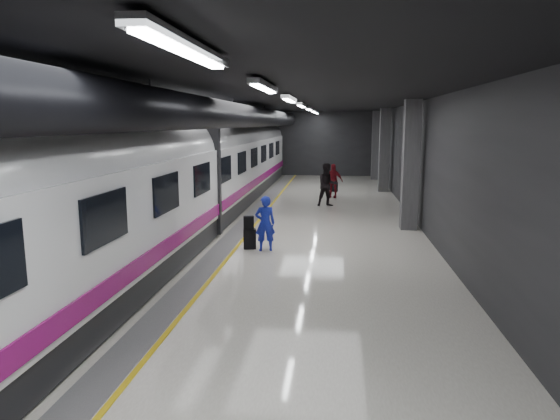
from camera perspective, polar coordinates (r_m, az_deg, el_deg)
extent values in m
plane|color=white|center=(16.27, -0.75, -3.25)|extent=(40.00, 40.00, 0.00)
cube|color=black|center=(15.86, -0.78, 12.79)|extent=(10.00, 40.00, 0.02)
cube|color=#28282B|center=(35.80, 3.34, 7.56)|extent=(10.00, 0.02, 4.50)
cube|color=#28282B|center=(17.27, -17.51, 4.63)|extent=(0.02, 40.00, 4.50)
cube|color=#28282B|center=(16.06, 17.27, 4.27)|extent=(0.02, 40.00, 4.50)
cube|color=slate|center=(16.49, -5.41, -3.09)|extent=(0.65, 39.80, 0.01)
cube|color=yellow|center=(16.41, -4.04, -3.13)|extent=(0.10, 39.80, 0.01)
cylinder|color=black|center=(16.06, -5.47, 10.75)|extent=(0.80, 38.00, 0.80)
cube|color=silver|center=(4.97, -10.57, 17.83)|extent=(0.22, 2.60, 0.10)
cube|color=silver|center=(9.84, -1.79, 13.97)|extent=(0.22, 2.60, 0.10)
cube|color=silver|center=(14.80, 1.07, 12.61)|extent=(0.22, 2.60, 0.10)
cube|color=silver|center=(19.78, 2.49, 11.92)|extent=(0.22, 2.60, 0.10)
cube|color=silver|center=(24.76, 3.33, 11.50)|extent=(0.22, 2.60, 0.10)
cube|color=silver|center=(29.76, 3.89, 11.23)|extent=(0.22, 2.60, 0.10)
cube|color=silver|center=(33.75, 4.21, 11.06)|extent=(0.22, 2.60, 0.10)
cube|color=#515154|center=(17.95, 14.69, 4.94)|extent=(0.55, 0.55, 4.50)
cube|color=#515154|center=(27.87, 11.83, 6.71)|extent=(0.55, 0.55, 4.50)
cube|color=#515154|center=(33.84, 10.92, 7.27)|extent=(0.55, 0.55, 4.50)
cube|color=black|center=(16.91, -11.75, -1.74)|extent=(2.80, 38.00, 0.60)
cube|color=white|center=(16.69, -11.92, 2.97)|extent=(2.90, 38.00, 2.20)
cylinder|color=white|center=(16.60, -12.03, 6.23)|extent=(2.80, 38.00, 2.80)
cube|color=#880C62|center=(16.40, -6.94, 0.17)|extent=(0.04, 38.00, 0.35)
cube|color=black|center=(16.66, -11.95, 3.83)|extent=(3.05, 0.25, 3.80)
cube|color=black|center=(8.73, -19.33, -0.89)|extent=(0.05, 1.60, 0.85)
cube|color=black|center=(11.47, -12.85, 1.88)|extent=(0.05, 1.60, 0.85)
cube|color=black|center=(14.31, -8.89, 3.56)|extent=(0.05, 1.60, 0.85)
cube|color=black|center=(17.21, -6.25, 4.67)|extent=(0.05, 1.60, 0.85)
cube|color=black|center=(20.13, -4.36, 5.46)|extent=(0.05, 1.60, 0.85)
cube|color=black|center=(23.08, -2.96, 6.04)|extent=(0.05, 1.60, 0.85)
cube|color=black|center=(26.04, -1.86, 6.48)|extent=(0.05, 1.60, 0.85)
cube|color=black|center=(29.00, -1.00, 6.83)|extent=(0.05, 1.60, 0.85)
cube|color=black|center=(31.98, -0.29, 7.12)|extent=(0.05, 1.60, 0.85)
imported|color=#1B32D0|center=(14.55, -1.71, -1.54)|extent=(0.68, 0.53, 1.63)
cube|color=black|center=(14.90, -3.48, -3.31)|extent=(0.41, 0.31, 0.60)
cube|color=black|center=(14.79, -3.60, -1.44)|extent=(0.33, 0.23, 0.39)
imported|color=black|center=(22.49, 5.44, 2.88)|extent=(1.11, 0.97, 1.94)
imported|color=maroon|center=(25.22, 6.06, 3.35)|extent=(1.06, 0.61, 1.70)
cube|color=black|center=(27.49, 6.26, 2.62)|extent=(0.35, 0.24, 0.49)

